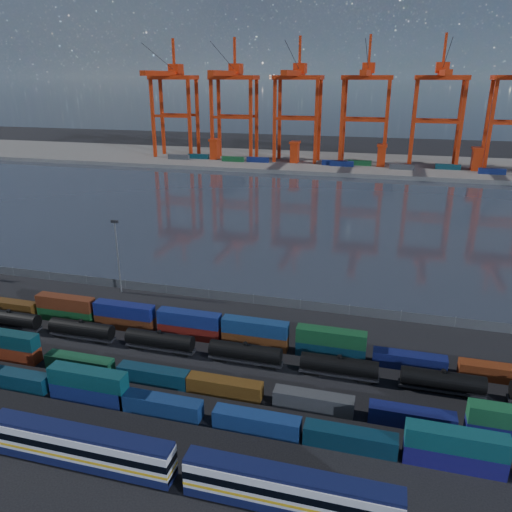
# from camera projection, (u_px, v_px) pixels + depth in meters

# --- Properties ---
(ground) EXTENTS (700.00, 700.00, 0.00)m
(ground) POSITION_uv_depth(u_px,v_px,m) (207.00, 376.00, 79.98)
(ground) COLOR black
(ground) RESTS_ON ground
(harbor_water) EXTENTS (700.00, 700.00, 0.00)m
(harbor_water) POSITION_uv_depth(u_px,v_px,m) (312.00, 213.00, 175.29)
(harbor_water) COLOR #272C38
(harbor_water) RESTS_ON ground
(far_quay) EXTENTS (700.00, 70.00, 2.00)m
(far_quay) POSITION_uv_depth(u_px,v_px,m) (343.00, 163.00, 270.28)
(far_quay) COLOR #514F4C
(far_quay) RESTS_ON ground
(distant_mountains) EXTENTS (2470.00, 1100.00, 520.00)m
(distant_mountains) POSITION_uv_depth(u_px,v_px,m) (420.00, 13.00, 1442.28)
(distant_mountains) COLOR #1E2630
(distant_mountains) RESTS_ON ground
(passenger_train) EXTENTS (76.11, 2.98, 5.11)m
(passenger_train) POSITION_uv_depth(u_px,v_px,m) (81.00, 448.00, 60.77)
(passenger_train) COLOR silver
(passenger_train) RESTS_ON ground
(container_row_south) EXTENTS (140.50, 2.43, 5.19)m
(container_row_south) POSITION_uv_depth(u_px,v_px,m) (203.00, 409.00, 68.82)
(container_row_south) COLOR #36373A
(container_row_south) RESTS_ON ground
(container_row_mid) EXTENTS (140.85, 2.35, 5.01)m
(container_row_mid) POSITION_uv_depth(u_px,v_px,m) (161.00, 374.00, 77.36)
(container_row_mid) COLOR #444849
(container_row_mid) RESTS_ON ground
(container_row_north) EXTENTS (140.82, 2.40, 5.11)m
(container_row_north) POSITION_uv_depth(u_px,v_px,m) (169.00, 324.00, 92.07)
(container_row_north) COLOR navy
(container_row_north) RESTS_ON ground
(tanker_string) EXTENTS (136.64, 2.71, 3.88)m
(tanker_string) POSITION_uv_depth(u_px,v_px,m) (245.00, 353.00, 82.82)
(tanker_string) COLOR black
(tanker_string) RESTS_ON ground
(waterfront_fence) EXTENTS (160.12, 0.12, 2.20)m
(waterfront_fence) POSITION_uv_depth(u_px,v_px,m) (254.00, 299.00, 105.06)
(waterfront_fence) COLOR #595B5E
(waterfront_fence) RESTS_ON ground
(yard_light_mast) EXTENTS (1.60, 0.40, 16.60)m
(yard_light_mast) POSITION_uv_depth(u_px,v_px,m) (118.00, 253.00, 107.86)
(yard_light_mast) COLOR slate
(yard_light_mast) RESTS_ON ground
(gantry_cranes) EXTENTS (199.95, 47.90, 64.87)m
(gantry_cranes) POSITION_uv_depth(u_px,v_px,m) (332.00, 88.00, 252.91)
(gantry_cranes) COLOR red
(gantry_cranes) RESTS_ON ground
(quay_containers) EXTENTS (172.58, 10.99, 2.60)m
(quay_containers) POSITION_uv_depth(u_px,v_px,m) (319.00, 162.00, 259.02)
(quay_containers) COLOR navy
(quay_containers) RESTS_ON far_quay
(straddle_carriers) EXTENTS (140.00, 7.00, 11.10)m
(straddle_carriers) POSITION_uv_depth(u_px,v_px,m) (337.00, 153.00, 259.51)
(straddle_carriers) COLOR red
(straddle_carriers) RESTS_ON far_quay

